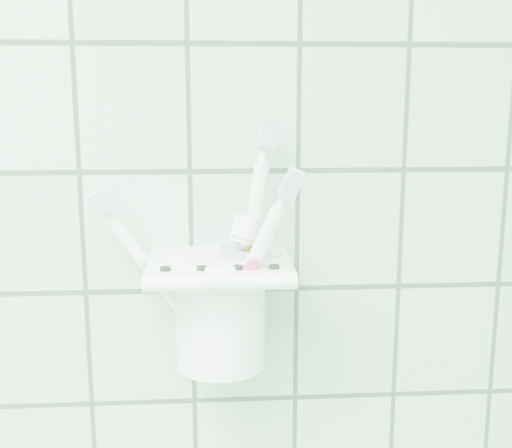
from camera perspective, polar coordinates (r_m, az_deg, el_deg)
holder_bracket at (r=0.59m, az=-3.26°, el=-3.97°), size 0.13×0.11×0.04m
cup at (r=0.61m, az=-3.17°, el=-7.29°), size 0.09×0.09×0.11m
toothbrush_pink at (r=0.61m, az=-4.14°, el=-2.76°), size 0.10×0.02×0.18m
toothbrush_blue at (r=0.59m, az=-2.01°, el=-1.34°), size 0.04×0.03×0.22m
toothbrush_orange at (r=0.58m, az=-4.63°, el=-2.66°), size 0.08×0.05×0.20m
toothpaste_tube at (r=0.58m, az=-3.58°, el=-4.86°), size 0.06×0.04×0.15m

